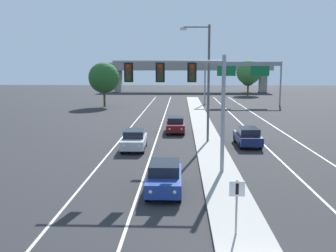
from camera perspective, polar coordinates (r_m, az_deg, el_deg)
The scene contains 17 objects.
median_island at distance 29.90m, azimuth 6.57°, elevation -4.07°, with size 2.40×110.00×0.15m, color #9E9B93.
lane_stripe_oncoming_center at distance 36.75m, azimuth -1.64°, elevation -1.73°, with size 0.14×100.00×0.01m, color silver.
lane_stripe_receding_center at distance 37.37m, azimuth 12.91°, elevation -1.78°, with size 0.14×100.00×0.01m, color silver.
edge_stripe_left at distance 37.09m, azimuth -6.74°, elevation -1.69°, with size 0.14×100.00×0.01m, color silver.
edge_stripe_right at distance 38.14m, azimuth 17.78°, elevation -1.77°, with size 0.14×100.00×0.01m, color silver.
overhead_signal_mast at distance 23.85m, azimuth 2.50°, elevation 5.80°, with size 6.86×0.44×7.20m.
median_sign_post at distance 15.53m, azimuth 10.01°, elevation -10.47°, with size 0.60×0.10×2.20m.
street_lamp_median at distance 33.88m, azimuth 5.58°, elevation 7.20°, with size 2.58×0.28×10.00m.
car_oncoming_blue at distance 20.97m, azimuth -0.53°, elevation -7.45°, with size 1.82×4.47×1.58m.
car_oncoming_silver at distance 31.59m, azimuth -4.95°, elevation -1.98°, with size 1.89×4.50×1.58m.
car_oncoming_darkred at distance 39.54m, azimuth 1.08°, elevation 0.21°, with size 1.90×4.50×1.58m.
car_receding_navy at distance 33.58m, azimuth 11.55°, elevation -1.49°, with size 1.89×4.50×1.58m.
highway_sign_gantry at distance 68.77m, azimuth 10.92°, elevation 8.13°, with size 13.28×0.42×7.50m.
overpass_bridge at distance 104.16m, azimuth 3.28°, elevation 8.20°, with size 42.40×6.40×7.65m.
tree_far_right_c at distance 93.36m, azimuth 11.69°, elevation 7.71°, with size 5.65×5.65×8.18m.
tree_far_left_b at distance 65.85m, azimuth -9.34°, elevation 6.97°, with size 5.09×5.09×7.37m.
tree_far_right_b at distance 104.96m, azimuth 11.62°, elevation 6.73°, with size 3.60×3.60×5.21m.
Camera 1 is at (-2.45, -11.07, 6.65)m, focal length 41.70 mm.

